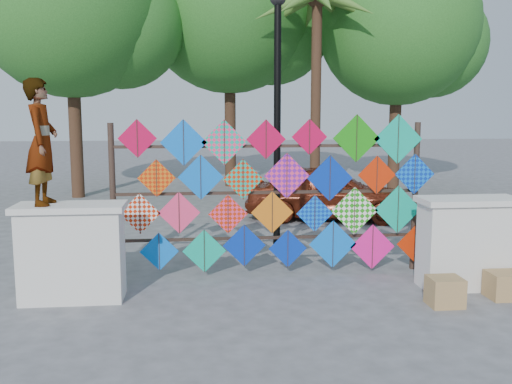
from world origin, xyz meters
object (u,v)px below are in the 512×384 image
lamppost (277,98)px  vendor_woman (42,142)px  sedan (327,192)px  kite_rack (278,195)px

lamppost → vendor_woman: bearing=-146.4°
sedan → lamppost: size_ratio=0.83×
kite_rack → lamppost: 1.95m
vendor_woman → lamppost: bearing=-57.0°
kite_rack → sedan: 4.66m
kite_rack → vendor_woman: bearing=-163.6°
kite_rack → lamppost: bearing=83.2°
sedan → lamppost: bearing=164.3°
kite_rack → vendor_woman: (-3.16, -0.93, 0.86)m
vendor_woman → sedan: bearing=-43.8°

